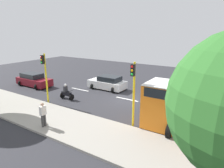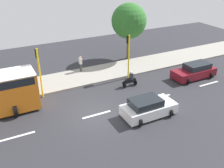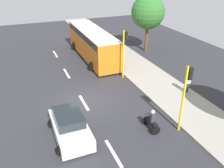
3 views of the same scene
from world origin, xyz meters
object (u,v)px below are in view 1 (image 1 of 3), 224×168
Objects in this scene: traffic_light_midblock at (133,86)px; motorcycle at (67,93)px; traffic_light_corner at (45,72)px; car_white at (108,83)px; pedestrian_by_tree at (203,147)px; pedestrian_near_signal at (43,114)px; car_maroon at (34,80)px.

motorcycle is at bearing -102.22° from traffic_light_midblock.
traffic_light_corner is 1.00× the size of traffic_light_midblock.
car_white is at bearing 164.63° from motorcycle.
pedestrian_near_signal is at bearing -80.78° from pedestrian_by_tree.
traffic_light_corner is (6.74, -2.12, 2.22)m from car_white.
traffic_light_corner is 8.70m from traffic_light_midblock.
pedestrian_by_tree is 5.39m from traffic_light_midblock.
pedestrian_by_tree is (4.91, 19.43, 0.35)m from car_maroon.
traffic_light_midblock is (-3.41, 4.93, 1.87)m from pedestrian_near_signal.
traffic_light_midblock is at bearing 90.00° from traffic_light_corner.
traffic_light_midblock is at bearing 124.72° from pedestrian_near_signal.
motorcycle is at bearing 78.81° from car_maroon.
pedestrian_near_signal is 1.00× the size of pedestrian_by_tree.
traffic_light_midblock is at bearing 78.25° from car_maroon.
motorcycle is (1.34, 6.77, -0.07)m from car_maroon.
traffic_light_corner is at bearing -97.86° from pedestrian_by_tree.
motorcycle is 0.34× the size of traffic_light_midblock.
motorcycle is 0.91× the size of pedestrian_by_tree.
car_maroon is (3.67, -8.14, 0.00)m from car_white.
traffic_light_corner is (1.72, -0.74, 2.29)m from motorcycle.
traffic_light_midblock is at bearing 77.78° from motorcycle.
pedestrian_near_signal is at bearing 47.85° from traffic_light_corner.
pedestrian_near_signal is (10.15, 1.66, 0.35)m from car_white.
traffic_light_corner is (3.06, 6.03, 2.22)m from car_maroon.
car_maroon is at bearing -104.19° from pedestrian_by_tree.
car_maroon is 11.75m from pedestrian_near_signal.
car_white is 2.49× the size of pedestrian_by_tree.
car_white is 0.92× the size of car_maroon.
car_white is 9.68m from traffic_light_midblock.
pedestrian_by_tree is at bearing 68.55° from traffic_light_midblock.
pedestrian_near_signal reaches higher than car_maroon.
pedestrian_near_signal is 5.42m from traffic_light_corner.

